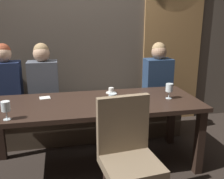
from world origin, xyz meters
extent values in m
plane|color=black|center=(0.00, 0.00, 0.00)|extent=(9.00, 9.00, 0.00)
cube|color=brown|center=(0.00, 1.22, 1.50)|extent=(6.00, 0.12, 3.00)
cube|color=olive|center=(1.35, 1.15, 1.05)|extent=(0.90, 0.05, 2.10)
cube|color=black|center=(1.03, -0.35, 0.35)|extent=(0.08, 0.08, 0.69)
cube|color=black|center=(-1.03, 0.35, 0.35)|extent=(0.08, 0.08, 0.69)
cube|color=black|center=(1.03, 0.35, 0.35)|extent=(0.08, 0.08, 0.69)
cube|color=#302119|center=(0.00, 0.00, 0.72)|extent=(2.20, 0.84, 0.04)
cube|color=#4A3C2E|center=(0.00, 0.70, 0.17)|extent=(2.50, 0.40, 0.35)
cube|color=brown|center=(0.00, 0.70, 0.40)|extent=(2.50, 0.44, 0.10)
cylinder|color=#302119|center=(0.36, -0.62, 0.21)|extent=(0.04, 0.04, 0.42)
cube|color=#7F6B51|center=(0.18, -0.80, 0.46)|extent=(0.49, 0.49, 0.08)
cube|color=#7F6B51|center=(0.15, -0.61, 0.74)|extent=(0.44, 0.11, 0.48)
cube|color=#192342|center=(-0.98, 0.73, 0.76)|extent=(0.36, 0.24, 0.62)
sphere|color=tan|center=(-0.98, 0.73, 1.16)|extent=(0.20, 0.20, 0.20)
sphere|color=brown|center=(-0.98, 0.74, 1.20)|extent=(0.18, 0.18, 0.18)
cube|color=#4C515B|center=(-0.54, 0.68, 0.76)|extent=(0.36, 0.24, 0.62)
sphere|color=tan|center=(-0.54, 0.68, 1.16)|extent=(0.20, 0.20, 0.20)
sphere|color=#9E7F56|center=(-0.54, 0.69, 1.20)|extent=(0.18, 0.18, 0.18)
cube|color=navy|center=(0.96, 0.70, 0.75)|extent=(0.36, 0.24, 0.60)
sphere|color=tan|center=(0.96, 0.70, 1.14)|extent=(0.20, 0.20, 0.20)
sphere|color=#9E7F56|center=(0.96, 0.71, 1.17)|extent=(0.18, 0.18, 0.18)
cylinder|color=silver|center=(0.80, -0.05, 0.74)|extent=(0.06, 0.06, 0.00)
cylinder|color=silver|center=(0.80, -0.05, 0.78)|extent=(0.01, 0.01, 0.07)
cylinder|color=silver|center=(0.80, -0.05, 0.86)|extent=(0.08, 0.08, 0.08)
cylinder|color=silver|center=(0.14, -0.28, 0.74)|extent=(0.06, 0.06, 0.00)
cylinder|color=silver|center=(0.14, -0.28, 0.78)|extent=(0.01, 0.01, 0.07)
cylinder|color=silver|center=(0.14, -0.28, 0.86)|extent=(0.08, 0.08, 0.08)
cylinder|color=maroon|center=(0.14, -0.28, 0.84)|extent=(0.07, 0.07, 0.04)
cylinder|color=silver|center=(-0.80, -0.33, 0.74)|extent=(0.06, 0.06, 0.00)
cylinder|color=silver|center=(-0.80, -0.33, 0.78)|extent=(0.01, 0.01, 0.07)
cylinder|color=silver|center=(-0.80, -0.33, 0.86)|extent=(0.08, 0.08, 0.08)
cylinder|color=white|center=(0.23, 0.28, 0.74)|extent=(0.12, 0.12, 0.01)
cylinder|color=white|center=(0.23, 0.28, 0.78)|extent=(0.06, 0.06, 0.06)
cylinder|color=brown|center=(0.23, 0.28, 0.80)|extent=(0.05, 0.05, 0.01)
cube|color=silver|center=(-0.51, 0.23, 0.74)|extent=(0.13, 0.12, 0.01)
camera|label=1|loc=(-0.33, -2.53, 1.59)|focal=41.56mm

